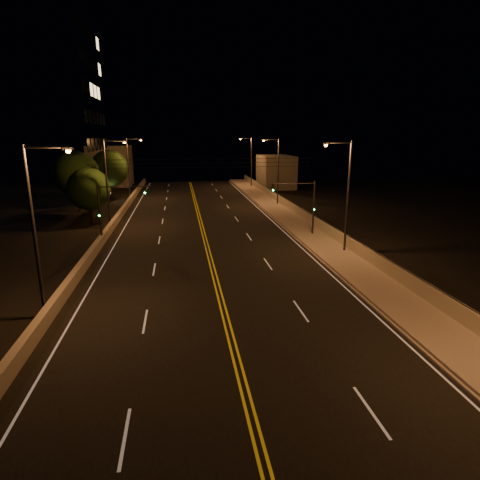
{
  "coord_description": "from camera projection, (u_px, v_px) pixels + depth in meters",
  "views": [
    {
      "loc": [
        -2.3,
        -10.57,
        10.1
      ],
      "look_at": [
        2.0,
        18.0,
        2.5
      ],
      "focal_mm": 30.0,
      "sensor_mm": 36.0,
      "label": 1
    }
  ],
  "objects": [
    {
      "name": "tree_1",
      "position": [
        76.0,
        174.0,
        52.99
      ],
      "size": [
        5.93,
        5.93,
        8.04
      ],
      "color": "black",
      "rests_on": "ground"
    },
    {
      "name": "lane_markings",
      "position": [
        212.0,
        265.0,
        32.06
      ],
      "size": [
        17.32,
        116.0,
        0.0
      ],
      "color": "silver",
      "rests_on": "road"
    },
    {
      "name": "streetlight_1",
      "position": [
        345.0,
        191.0,
        33.81
      ],
      "size": [
        2.55,
        0.28,
        9.62
      ],
      "color": "#2D2D33",
      "rests_on": "ground"
    },
    {
      "name": "traffic_signal_left",
      "position": [
        111.0,
        207.0,
        37.41
      ],
      "size": [
        5.11,
        0.31,
        5.64
      ],
      "color": "#2D2D33",
      "rests_on": "ground"
    },
    {
      "name": "tree_2",
      "position": [
        109.0,
        169.0,
        63.19
      ],
      "size": [
        5.79,
        5.79,
        7.84
      ],
      "color": "black",
      "rests_on": "ground"
    },
    {
      "name": "tree_0",
      "position": [
        89.0,
        189.0,
        45.55
      ],
      "size": [
        4.82,
        4.82,
        6.54
      ],
      "color": "black",
      "rests_on": "ground"
    },
    {
      "name": "road",
      "position": [
        212.0,
        265.0,
        32.13
      ],
      "size": [
        18.0,
        120.0,
        0.02
      ],
      "primitive_type": "cube",
      "color": "black",
      "rests_on": "ground"
    },
    {
      "name": "curb",
      "position": [
        318.0,
        259.0,
        33.4
      ],
      "size": [
        0.14,
        120.0,
        0.15
      ],
      "primitive_type": "cube",
      "color": "gray",
      "rests_on": "ground"
    },
    {
      "name": "jersey_barrier",
      "position": [
        83.0,
        265.0,
        30.6
      ],
      "size": [
        0.45,
        120.0,
        0.87
      ],
      "primitive_type": "cube",
      "color": "#A59B89",
      "rests_on": "ground"
    },
    {
      "name": "streetlight_2",
      "position": [
        276.0,
        168.0,
        57.44
      ],
      "size": [
        2.55,
        0.28,
        9.62
      ],
      "color": "#2D2D33",
      "rests_on": "ground"
    },
    {
      "name": "streetlight_5",
      "position": [
        109.0,
        178.0,
        43.8
      ],
      "size": [
        2.55,
        0.28,
        9.62
      ],
      "color": "#2D2D33",
      "rests_on": "ground"
    },
    {
      "name": "ground",
      "position": [
        262.0,
        456.0,
        13.01
      ],
      "size": [
        160.0,
        160.0,
        0.0
      ],
      "primitive_type": "plane",
      "color": "black",
      "rests_on": "ground"
    },
    {
      "name": "parapet_wall",
      "position": [
        359.0,
        249.0,
        33.72
      ],
      "size": [
        0.3,
        120.0,
        1.0
      ],
      "primitive_type": "cube",
      "color": "#A59B89",
      "rests_on": "sidewalk"
    },
    {
      "name": "streetlight_4",
      "position": [
        38.0,
        222.0,
        21.59
      ],
      "size": [
        2.55,
        0.28,
        9.62
      ],
      "color": "#2D2D33",
      "rests_on": "ground"
    },
    {
      "name": "traffic_signal_right",
      "position": [
        304.0,
        202.0,
        40.11
      ],
      "size": [
        5.11,
        0.31,
        5.64
      ],
      "color": "#2D2D33",
      "rests_on": "ground"
    },
    {
      "name": "distant_building_left",
      "position": [
        111.0,
        166.0,
        81.21
      ],
      "size": [
        8.0,
        8.0,
        8.03
      ],
      "primitive_type": "cube",
      "color": "slate",
      "rests_on": "ground"
    },
    {
      "name": "overhead_wires",
      "position": [
        202.0,
        163.0,
        39.33
      ],
      "size": [
        22.0,
        0.03,
        0.83
      ],
      "color": "black"
    },
    {
      "name": "parapet_rail",
      "position": [
        360.0,
        243.0,
        33.59
      ],
      "size": [
        0.06,
        120.0,
        0.06
      ],
      "primitive_type": "cylinder",
      "rotation": [
        1.57,
        0.0,
        0.0
      ],
      "color": "black",
      "rests_on": "parapet_wall"
    },
    {
      "name": "distant_building_right",
      "position": [
        276.0,
        172.0,
        78.73
      ],
      "size": [
        6.0,
        10.0,
        6.18
      ],
      "primitive_type": "cube",
      "color": "slate",
      "rests_on": "ground"
    },
    {
      "name": "streetlight_6",
      "position": [
        130.0,
        165.0,
        62.87
      ],
      "size": [
        2.55,
        0.28,
        9.62
      ],
      "color": "#2D2D33",
      "rests_on": "ground"
    },
    {
      "name": "sidewalk",
      "position": [
        340.0,
        257.0,
        33.65
      ],
      "size": [
        3.6,
        120.0,
        0.3
      ],
      "primitive_type": "cube",
      "color": "gray",
      "rests_on": "ground"
    },
    {
      "name": "streetlight_3",
      "position": [
        250.0,
        159.0,
        78.31
      ],
      "size": [
        2.55,
        0.28,
        9.62
      ],
      "color": "#2D2D33",
      "rests_on": "ground"
    }
  ]
}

